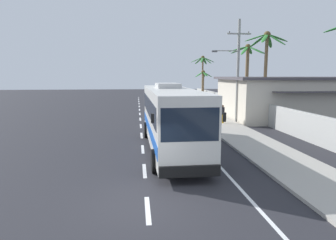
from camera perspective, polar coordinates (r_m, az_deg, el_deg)
The scene contains 13 objects.
ground_plane at distance 10.24m, azimuth -3.95°, elevation -15.83°, with size 160.00×160.00×0.00m, color #28282D.
sidewalk_kerb at distance 21.00m, azimuth 13.95°, elevation -3.09°, with size 3.20×90.00×0.14m, color #A8A399.
lane_markings at distance 24.24m, azimuth 0.09°, elevation -1.45°, with size 3.67×71.00×0.01m.
boundary_wall at distance 25.95m, azimuth 18.93°, elevation 0.79°, with size 0.24×60.00×1.83m, color #B2B2AD.
coach_bus_foreground at distance 16.94m, azimuth 0.47°, elevation 0.83°, with size 2.96×11.67×3.73m.
motorcycle_beside_bus at distance 25.22m, azimuth 3.97°, elevation 0.40°, with size 0.56×1.96×1.58m.
pedestrian_near_kerb at distance 26.00m, azimuth 10.31°, elevation 1.20°, with size 0.36×0.36×1.55m.
utility_pole_mid at distance 27.09m, azimuth 12.97°, elevation 9.46°, with size 3.39×0.24×8.92m.
palm_nearest at distance 32.30m, azimuth 14.79°, elevation 9.82°, with size 4.16×3.76×7.33m.
palm_second at distance 26.62m, azimuth 18.16°, elevation 11.29°, with size 3.79×3.13×7.77m.
palm_third at distance 42.89m, azimuth 6.66°, elevation 7.34°, with size 2.62×2.69×4.87m.
palm_fourth at distance 47.23m, azimuth 6.63°, elevation 9.88°, with size 3.71×3.31×7.13m.
roadside_building at distance 32.19m, azimuth 24.09°, elevation 3.93°, with size 15.36×9.64×4.03m.
Camera 1 is at (-0.28, -9.32, 4.23)m, focal length 32.06 mm.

